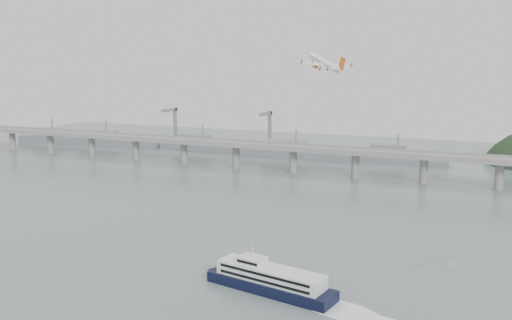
% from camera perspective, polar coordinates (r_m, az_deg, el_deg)
% --- Properties ---
extents(ground, '(900.00, 900.00, 0.00)m').
position_cam_1_polar(ground, '(244.29, -5.17, -10.43)').
color(ground, slate).
rests_on(ground, ground).
extents(bridge, '(800.00, 22.00, 23.90)m').
position_cam_1_polar(bridge, '(421.51, 7.64, 0.69)').
color(bridge, gray).
rests_on(bridge, ground).
extents(distant_fleet, '(453.00, 60.90, 40.00)m').
position_cam_1_polar(distant_fleet, '(541.98, -6.37, 1.55)').
color(distant_fleet, slate).
rests_on(distant_fleet, ground).
extents(ferry, '(85.01, 26.49, 16.14)m').
position_cam_1_polar(ferry, '(210.72, 1.53, -12.52)').
color(ferry, black).
rests_on(ferry, ground).
extents(airliner, '(28.14, 26.99, 12.81)m').
position_cam_1_polar(airliner, '(284.40, 7.28, 10.09)').
color(airliner, white).
rests_on(airliner, ground).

